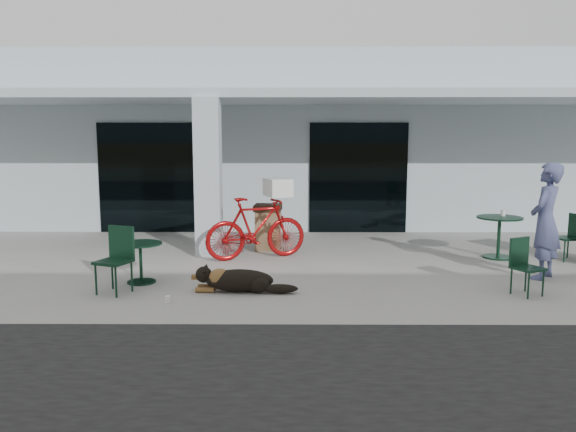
{
  "coord_description": "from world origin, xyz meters",
  "views": [
    {
      "loc": [
        0.16,
        -8.83,
        2.37
      ],
      "look_at": [
        0.1,
        0.8,
        1.0
      ],
      "focal_mm": 35.0,
      "sensor_mm": 36.0,
      "label": 1
    }
  ],
  "objects_px": {
    "cafe_table_far": "(499,237)",
    "trash_receptacle": "(268,227)",
    "bicycle": "(256,228)",
    "cafe_chair_far_b": "(567,237)",
    "dog": "(239,279)",
    "cafe_table_near": "(141,263)",
    "cafe_chair_far_a": "(528,267)",
    "cafe_chair_near": "(113,261)",
    "person": "(545,221)"
  },
  "relations": [
    {
      "from": "cafe_chair_far_b",
      "to": "dog",
      "type": "bearing_deg",
      "value": -81.36
    },
    {
      "from": "bicycle",
      "to": "cafe_chair_near",
      "type": "relative_size",
      "value": 1.99
    },
    {
      "from": "trash_receptacle",
      "to": "person",
      "type": "bearing_deg",
      "value": -26.98
    },
    {
      "from": "bicycle",
      "to": "dog",
      "type": "bearing_deg",
      "value": 155.75
    },
    {
      "from": "dog",
      "to": "cafe_chair_far_b",
      "type": "height_order",
      "value": "cafe_chair_far_b"
    },
    {
      "from": "bicycle",
      "to": "trash_receptacle",
      "type": "relative_size",
      "value": 2.11
    },
    {
      "from": "cafe_table_far",
      "to": "cafe_chair_near",
      "type": "bearing_deg",
      "value": -159.31
    },
    {
      "from": "cafe_chair_far_a",
      "to": "person",
      "type": "relative_size",
      "value": 0.44
    },
    {
      "from": "cafe_chair_far_a",
      "to": "cafe_chair_far_b",
      "type": "xyz_separation_m",
      "value": [
        1.76,
        2.42,
        0.02
      ]
    },
    {
      "from": "cafe_table_near",
      "to": "cafe_chair_far_a",
      "type": "relative_size",
      "value": 0.82
    },
    {
      "from": "cafe_table_near",
      "to": "cafe_chair_near",
      "type": "relative_size",
      "value": 0.7
    },
    {
      "from": "trash_receptacle",
      "to": "cafe_chair_far_b",
      "type": "bearing_deg",
      "value": -9.8
    },
    {
      "from": "cafe_chair_near",
      "to": "trash_receptacle",
      "type": "bearing_deg",
      "value": 78.45
    },
    {
      "from": "bicycle",
      "to": "dog",
      "type": "xyz_separation_m",
      "value": [
        -0.11,
        -2.36,
        -0.4
      ]
    },
    {
      "from": "cafe_chair_near",
      "to": "cafe_chair_far_b",
      "type": "height_order",
      "value": "cafe_chair_near"
    },
    {
      "from": "bicycle",
      "to": "cafe_chair_far_a",
      "type": "distance_m",
      "value": 4.92
    },
    {
      "from": "cafe_table_near",
      "to": "cafe_chair_near",
      "type": "height_order",
      "value": "cafe_chair_near"
    },
    {
      "from": "bicycle",
      "to": "cafe_chair_far_b",
      "type": "distance_m",
      "value": 5.98
    },
    {
      "from": "cafe_chair_near",
      "to": "cafe_table_near",
      "type": "bearing_deg",
      "value": 90.61
    },
    {
      "from": "cafe_chair_far_a",
      "to": "dog",
      "type": "bearing_deg",
      "value": 150.5
    },
    {
      "from": "trash_receptacle",
      "to": "dog",
      "type": "bearing_deg",
      "value": -95.36
    },
    {
      "from": "cafe_chair_far_b",
      "to": "person",
      "type": "xyz_separation_m",
      "value": [
        -1.07,
        -1.4,
        0.53
      ]
    },
    {
      "from": "dog",
      "to": "cafe_chair_near",
      "type": "xyz_separation_m",
      "value": [
        -1.9,
        -0.09,
        0.3
      ]
    },
    {
      "from": "cafe_table_near",
      "to": "cafe_table_far",
      "type": "distance_m",
      "value": 6.79
    },
    {
      "from": "dog",
      "to": "cafe_chair_near",
      "type": "bearing_deg",
      "value": -174.96
    },
    {
      "from": "cafe_table_far",
      "to": "trash_receptacle",
      "type": "xyz_separation_m",
      "value": [
        -4.55,
        0.8,
        0.07
      ]
    },
    {
      "from": "dog",
      "to": "cafe_chair_far_b",
      "type": "xyz_separation_m",
      "value": [
        6.09,
        2.26,
        0.25
      ]
    },
    {
      "from": "cafe_chair_near",
      "to": "cafe_table_far",
      "type": "bearing_deg",
      "value": 42.44
    },
    {
      "from": "cafe_chair_near",
      "to": "cafe_chair_far_b",
      "type": "bearing_deg",
      "value": 38.15
    },
    {
      "from": "cafe_chair_near",
      "to": "dog",
      "type": "bearing_deg",
      "value": 24.44
    },
    {
      "from": "cafe_chair_far_b",
      "to": "cafe_chair_near",
      "type": "bearing_deg",
      "value": -85.33
    },
    {
      "from": "cafe_chair_near",
      "to": "cafe_chair_far_a",
      "type": "height_order",
      "value": "cafe_chair_near"
    },
    {
      "from": "cafe_table_far",
      "to": "dog",
      "type": "bearing_deg",
      "value": -153.13
    },
    {
      "from": "cafe_chair_near",
      "to": "person",
      "type": "bearing_deg",
      "value": 29.58
    },
    {
      "from": "cafe_chair_far_a",
      "to": "person",
      "type": "bearing_deg",
      "value": 28.72
    },
    {
      "from": "dog",
      "to": "cafe_table_near",
      "type": "xyz_separation_m",
      "value": [
        -1.65,
        0.54,
        0.13
      ]
    },
    {
      "from": "cafe_table_near",
      "to": "cafe_chair_far_b",
      "type": "relative_size",
      "value": 0.79
    },
    {
      "from": "trash_receptacle",
      "to": "cafe_table_far",
      "type": "bearing_deg",
      "value": -9.96
    },
    {
      "from": "cafe_table_near",
      "to": "cafe_table_far",
      "type": "height_order",
      "value": "cafe_table_far"
    },
    {
      "from": "bicycle",
      "to": "cafe_chair_near",
      "type": "height_order",
      "value": "bicycle"
    },
    {
      "from": "bicycle",
      "to": "trash_receptacle",
      "type": "bearing_deg",
      "value": -33.62
    },
    {
      "from": "dog",
      "to": "trash_receptacle",
      "type": "distance_m",
      "value": 3.29
    },
    {
      "from": "dog",
      "to": "cafe_chair_far_b",
      "type": "relative_size",
      "value": 1.35
    },
    {
      "from": "dog",
      "to": "cafe_chair_far_a",
      "type": "bearing_deg",
      "value": 0.29
    },
    {
      "from": "cafe_chair_near",
      "to": "person",
      "type": "height_order",
      "value": "person"
    },
    {
      "from": "trash_receptacle",
      "to": "bicycle",
      "type": "bearing_deg",
      "value": -102.1
    },
    {
      "from": "cafe_chair_far_b",
      "to": "trash_receptacle",
      "type": "xyz_separation_m",
      "value": [
        -5.79,
        1.0,
        0.03
      ]
    },
    {
      "from": "bicycle",
      "to": "cafe_table_near",
      "type": "relative_size",
      "value": 2.86
    },
    {
      "from": "cafe_chair_near",
      "to": "cafe_chair_far_a",
      "type": "bearing_deg",
      "value": 21.13
    },
    {
      "from": "bicycle",
      "to": "person",
      "type": "xyz_separation_m",
      "value": [
        4.91,
        -1.5,
        0.37
      ]
    }
  ]
}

